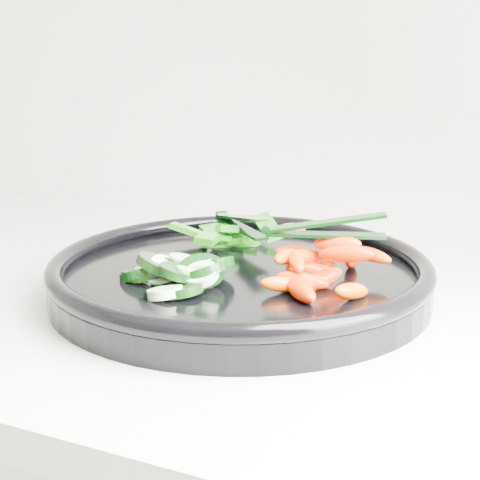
% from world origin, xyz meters
% --- Properties ---
extents(veggie_tray, '(0.38, 0.38, 0.04)m').
position_xyz_m(veggie_tray, '(0.34, 1.68, 0.95)').
color(veggie_tray, black).
rests_on(veggie_tray, counter).
extents(cucumber_pile, '(0.12, 0.11, 0.04)m').
position_xyz_m(cucumber_pile, '(0.30, 1.62, 0.96)').
color(cucumber_pile, black).
rests_on(cucumber_pile, veggie_tray).
extents(carrot_pile, '(0.12, 0.15, 0.05)m').
position_xyz_m(carrot_pile, '(0.42, 1.67, 0.97)').
color(carrot_pile, '#FF0E00').
rests_on(carrot_pile, veggie_tray).
extents(pepper_pile, '(0.13, 0.13, 0.04)m').
position_xyz_m(pepper_pile, '(0.29, 1.77, 0.96)').
color(pepper_pile, '#15710A').
rests_on(pepper_pile, veggie_tray).
extents(tong_carrot, '(0.11, 0.05, 0.02)m').
position_xyz_m(tong_carrot, '(0.42, 1.68, 1.00)').
color(tong_carrot, black).
rests_on(tong_carrot, carrot_pile).
extents(tong_pepper, '(0.09, 0.09, 0.02)m').
position_xyz_m(tong_pepper, '(0.30, 1.77, 0.98)').
color(tong_pepper, black).
rests_on(tong_pepper, pepper_pile).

